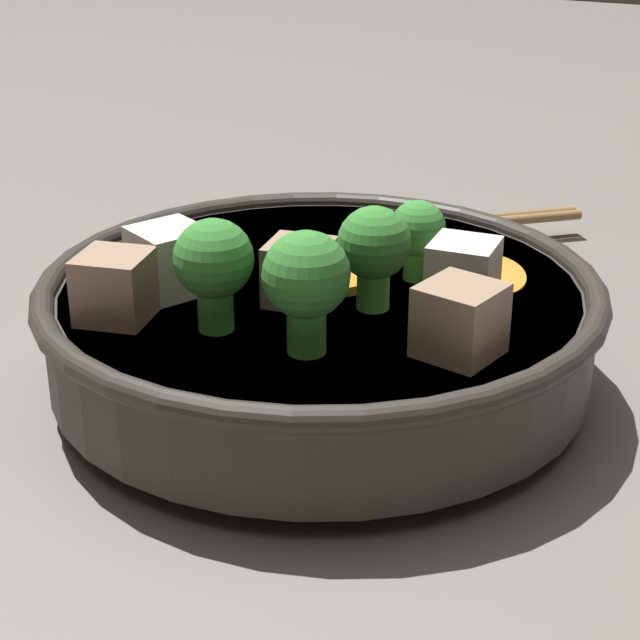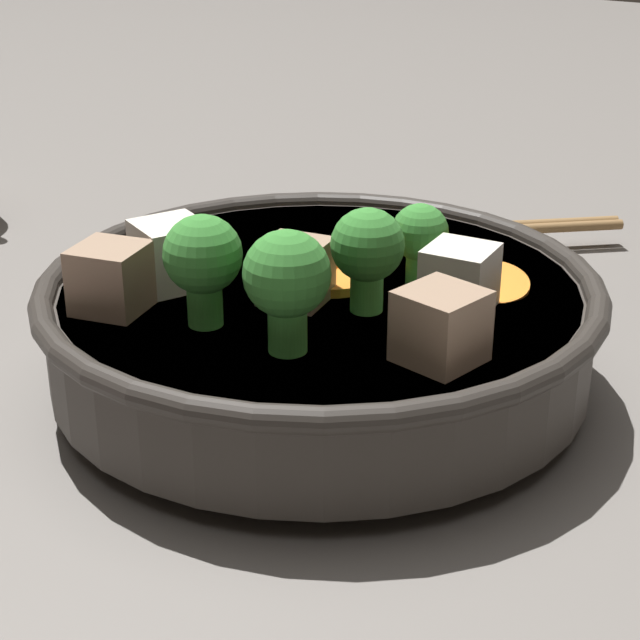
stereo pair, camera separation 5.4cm
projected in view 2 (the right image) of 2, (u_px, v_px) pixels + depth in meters
The scene contains 4 objects.
ground_plane at pixel (320, 387), 0.55m from camera, with size 3.00×3.00×0.00m, color slate.
stirfry_bowl at pixel (319, 316), 0.53m from camera, with size 0.28×0.28×0.11m.
side_saucer at pixel (452, 244), 0.73m from camera, with size 0.11×0.11×0.01m.
chopsticks_pair at pixel (453, 231), 0.72m from camera, with size 0.19×0.17×0.01m.
Camera 2 is at (0.27, -0.41, 0.26)m, focal length 60.00 mm.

